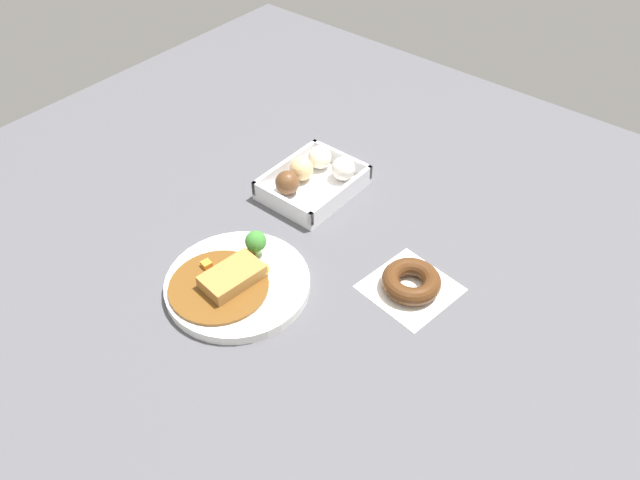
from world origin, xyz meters
name	(u,v)px	position (x,y,z in m)	size (l,w,h in m)	color
ground_plane	(292,254)	(0.00, 0.00, 0.00)	(1.60, 1.60, 0.00)	#4C4C51
curry_plate	(236,282)	(0.12, -0.02, 0.01)	(0.25, 0.25, 0.07)	white
donut_box	(313,178)	(-0.18, -0.10, 0.02)	(0.20, 0.15, 0.06)	white
chocolate_ring_donut	(411,282)	(-0.07, 0.22, 0.02)	(0.16, 0.16, 0.03)	white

